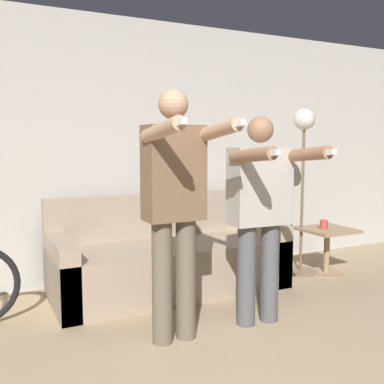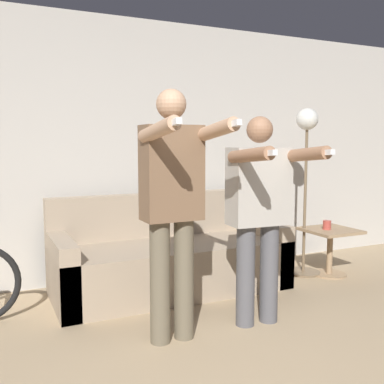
# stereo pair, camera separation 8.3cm
# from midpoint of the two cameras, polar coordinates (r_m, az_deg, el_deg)

# --- Properties ---
(wall_back) EXTENTS (10.00, 0.05, 2.60)m
(wall_back) POSITION_cam_midpoint_polar(r_m,az_deg,el_deg) (4.57, -8.10, 5.23)
(wall_back) COLOR beige
(wall_back) RESTS_ON ground_plane
(couch) EXTENTS (2.15, 0.87, 0.88)m
(couch) POSITION_cam_midpoint_polar(r_m,az_deg,el_deg) (4.26, -2.23, -8.58)
(couch) COLOR tan
(couch) RESTS_ON ground_plane
(person_left) EXTENTS (0.48, 0.67, 1.74)m
(person_left) POSITION_cam_midpoint_polar(r_m,az_deg,el_deg) (3.03, -1.66, -0.92)
(person_left) COLOR #6B604C
(person_left) RESTS_ON ground_plane
(person_right) EXTENTS (0.55, 0.69, 1.57)m
(person_right) POSITION_cam_midpoint_polar(r_m,az_deg,el_deg) (3.38, 9.31, -1.77)
(person_right) COLOR #56565B
(person_right) RESTS_ON ground_plane
(cat) EXTENTS (0.43, 0.13, 0.19)m
(cat) POSITION_cam_midpoint_polar(r_m,az_deg,el_deg) (4.49, -2.06, 1.10)
(cat) COLOR #3D3833
(cat) RESTS_ON couch
(floor_lamp) EXTENTS (0.36, 0.36, 1.73)m
(floor_lamp) POSITION_cam_midpoint_polar(r_m,az_deg,el_deg) (4.80, 14.80, 4.74)
(floor_lamp) COLOR #756047
(floor_lamp) RESTS_ON ground_plane
(side_table) EXTENTS (0.50, 0.50, 0.49)m
(side_table) POSITION_cam_midpoint_polar(r_m,az_deg,el_deg) (4.93, 17.59, -6.02)
(side_table) COLOR #A38460
(side_table) RESTS_ON ground_plane
(cup) EXTENTS (0.08, 0.08, 0.09)m
(cup) POSITION_cam_midpoint_polar(r_m,az_deg,el_deg) (4.87, 17.23, -4.01)
(cup) COLOR #B7473D
(cup) RESTS_ON side_table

